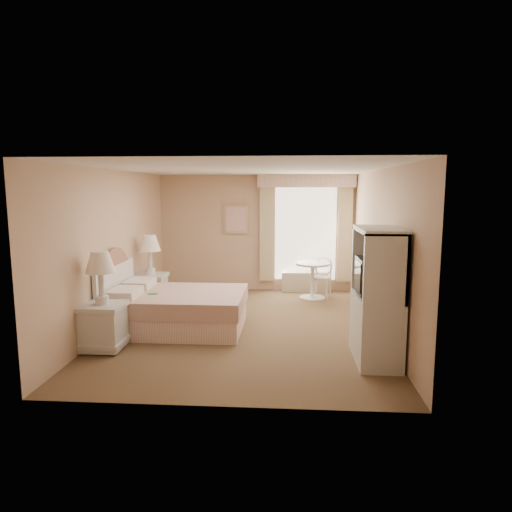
# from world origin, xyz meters

# --- Properties ---
(room) EXTENTS (4.21, 5.51, 2.51)m
(room) POSITION_xyz_m (0.00, 0.00, 1.25)
(room) COLOR brown
(room) RESTS_ON ground
(window) EXTENTS (2.05, 0.22, 2.51)m
(window) POSITION_xyz_m (1.05, 2.65, 1.34)
(window) COLOR white
(window) RESTS_ON room
(framed_art) EXTENTS (0.52, 0.04, 0.62)m
(framed_art) POSITION_xyz_m (-0.45, 2.71, 1.55)
(framed_art) COLOR tan
(framed_art) RESTS_ON room
(bed) EXTENTS (2.07, 1.56, 1.38)m
(bed) POSITION_xyz_m (-1.13, -0.18, 0.33)
(bed) COLOR tan
(bed) RESTS_ON room
(nightstand_near) EXTENTS (0.56, 0.56, 1.35)m
(nightstand_near) POSITION_xyz_m (-1.84, -1.21, 0.51)
(nightstand_near) COLOR silver
(nightstand_near) RESTS_ON room
(nightstand_far) EXTENTS (0.56, 0.56, 1.35)m
(nightstand_far) POSITION_xyz_m (-1.84, 1.00, 0.51)
(nightstand_far) COLOR silver
(nightstand_far) RESTS_ON room
(round_table) EXTENTS (0.69, 0.69, 0.73)m
(round_table) POSITION_xyz_m (1.18, 1.99, 0.49)
(round_table) COLOR silver
(round_table) RESTS_ON room
(cafe_chair) EXTENTS (0.50, 0.50, 0.81)m
(cafe_chair) POSITION_xyz_m (1.38, 2.16, 0.47)
(cafe_chair) COLOR silver
(cafe_chair) RESTS_ON room
(armoire) EXTENTS (0.52, 1.03, 1.72)m
(armoire) POSITION_xyz_m (1.81, -1.34, 0.71)
(armoire) COLOR silver
(armoire) RESTS_ON room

